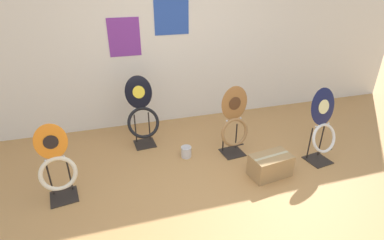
% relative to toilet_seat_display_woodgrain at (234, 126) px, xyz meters
% --- Properties ---
extents(ground_plane, '(14.00, 14.00, 0.00)m').
position_rel_toilet_seat_display_woodgrain_xyz_m(ground_plane, '(-0.48, -0.99, -0.41)').
color(ground_plane, '#B7844C').
extents(wall_back, '(8.00, 0.07, 2.60)m').
position_rel_toilet_seat_display_woodgrain_xyz_m(wall_back, '(-0.48, 1.24, 0.89)').
color(wall_back, silver).
rests_on(wall_back, ground_plane).
extents(toilet_seat_display_woodgrain, '(0.40, 0.31, 0.94)m').
position_rel_toilet_seat_display_woodgrain_xyz_m(toilet_seat_display_woodgrain, '(0.00, 0.00, 0.00)').
color(toilet_seat_display_woodgrain, black).
rests_on(toilet_seat_display_woodgrain, ground_plane).
extents(toilet_seat_display_navy_moon, '(0.41, 0.34, 0.95)m').
position_rel_toilet_seat_display_woodgrain_xyz_m(toilet_seat_display_navy_moon, '(0.98, -0.44, 0.05)').
color(toilet_seat_display_navy_moon, black).
rests_on(toilet_seat_display_navy_moon, ground_plane).
extents(toilet_seat_display_jazz_black, '(0.45, 0.43, 0.94)m').
position_rel_toilet_seat_display_woodgrain_xyz_m(toilet_seat_display_jazz_black, '(-1.10, 0.59, 0.04)').
color(toilet_seat_display_jazz_black, black).
rests_on(toilet_seat_display_jazz_black, ground_plane).
extents(toilet_seat_display_orange_sun, '(0.39, 0.32, 0.87)m').
position_rel_toilet_seat_display_woodgrain_xyz_m(toilet_seat_display_orange_sun, '(-2.09, -0.30, -0.01)').
color(toilet_seat_display_orange_sun, black).
rests_on(toilet_seat_display_orange_sun, ground_plane).
extents(paint_can, '(0.14, 0.14, 0.15)m').
position_rel_toilet_seat_display_woodgrain_xyz_m(paint_can, '(-0.62, 0.09, -0.33)').
color(paint_can, silver).
rests_on(paint_can, ground_plane).
extents(storage_box, '(0.51, 0.34, 0.27)m').
position_rel_toilet_seat_display_woodgrain_xyz_m(storage_box, '(0.24, -0.56, -0.28)').
color(storage_box, '#A37F51').
rests_on(storage_box, ground_plane).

